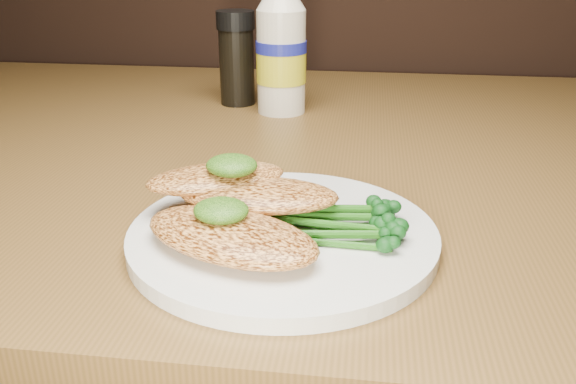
# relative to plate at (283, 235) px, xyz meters

# --- Properties ---
(plate) EXTENTS (0.24, 0.24, 0.01)m
(plate) POSITION_rel_plate_xyz_m (0.00, 0.00, 0.00)
(plate) COLOR silver
(plate) RESTS_ON dining_table
(chicken_front) EXTENTS (0.16, 0.12, 0.02)m
(chicken_front) POSITION_rel_plate_xyz_m (-0.03, -0.04, 0.02)
(chicken_front) COLOR #E59649
(chicken_front) RESTS_ON plate
(chicken_mid) EXTENTS (0.13, 0.07, 0.02)m
(chicken_mid) POSITION_rel_plate_xyz_m (-0.02, 0.02, 0.02)
(chicken_mid) COLOR #E59649
(chicken_mid) RESTS_ON plate
(chicken_back) EXTENTS (0.13, 0.10, 0.02)m
(chicken_back) POSITION_rel_plate_xyz_m (-0.06, 0.03, 0.03)
(chicken_back) COLOR #E59649
(chicken_back) RESTS_ON plate
(pesto_front) EXTENTS (0.05, 0.04, 0.02)m
(pesto_front) POSITION_rel_plate_xyz_m (-0.04, -0.03, 0.03)
(pesto_front) COLOR black
(pesto_front) RESTS_ON chicken_front
(pesto_back) EXTENTS (0.05, 0.04, 0.02)m
(pesto_back) POSITION_rel_plate_xyz_m (-0.04, 0.03, 0.05)
(pesto_back) COLOR black
(pesto_back) RESTS_ON chicken_back
(broccolini_bundle) EXTENTS (0.14, 0.12, 0.02)m
(broccolini_bundle) POSITION_rel_plate_xyz_m (0.04, 0.00, 0.02)
(broccolini_bundle) COLOR #1E5612
(broccolini_bundle) RESTS_ON plate
(mayo_bottle) EXTENTS (0.08, 0.08, 0.19)m
(mayo_bottle) POSITION_rel_plate_xyz_m (-0.06, 0.38, 0.09)
(mayo_bottle) COLOR #EDE3C9
(mayo_bottle) RESTS_ON dining_table
(pepper_grinder) EXTENTS (0.05, 0.05, 0.13)m
(pepper_grinder) POSITION_rel_plate_xyz_m (-0.12, 0.41, 0.06)
(pepper_grinder) COLOR black
(pepper_grinder) RESTS_ON dining_table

